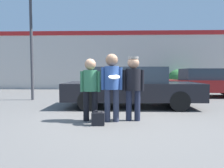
% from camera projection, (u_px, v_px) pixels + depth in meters
% --- Properties ---
extents(ground_plane, '(56.00, 56.00, 0.00)m').
position_uv_depth(ground_plane, '(114.00, 119.00, 5.32)').
color(ground_plane, '#5B5956').
extents(storefront_building, '(24.00, 0.22, 4.20)m').
position_uv_depth(storefront_building, '(117.00, 60.00, 14.46)').
color(storefront_building, beige).
rests_on(storefront_building, ground).
extents(person_left, '(0.52, 0.35, 1.59)m').
position_uv_depth(person_left, '(90.00, 84.00, 5.07)').
color(person_left, black).
rests_on(person_left, ground).
extents(person_middle_with_frisbee, '(0.53, 0.58, 1.70)m').
position_uv_depth(person_middle_with_frisbee, '(112.00, 81.00, 4.97)').
color(person_middle_with_frisbee, '#2D3347').
rests_on(person_middle_with_frisbee, ground).
extents(person_right, '(0.55, 0.38, 1.64)m').
position_uv_depth(person_right, '(133.00, 82.00, 5.08)').
color(person_right, '#1E2338').
rests_on(person_right, ground).
extents(parked_car_near, '(4.71, 1.89, 1.42)m').
position_uv_depth(parked_car_near, '(131.00, 87.00, 7.18)').
color(parked_car_near, black).
rests_on(parked_car_near, ground).
extents(parked_car_far, '(4.37, 1.84, 1.42)m').
position_uv_depth(parked_car_far, '(206.00, 83.00, 10.12)').
color(parked_car_far, maroon).
rests_on(parked_car_far, ground).
extents(street_lamp, '(1.42, 0.35, 5.20)m').
position_uv_depth(street_lamp, '(37.00, 27.00, 8.77)').
color(street_lamp, '#38383D').
rests_on(street_lamp, ground).
extents(shrub, '(1.44, 1.44, 1.44)m').
position_uv_depth(shrub, '(178.00, 80.00, 13.50)').
color(shrub, '#2D6B33').
rests_on(shrub, ground).
extents(handbag, '(0.30, 0.23, 0.34)m').
position_uv_depth(handbag, '(98.00, 119.00, 4.66)').
color(handbag, black).
rests_on(handbag, ground).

